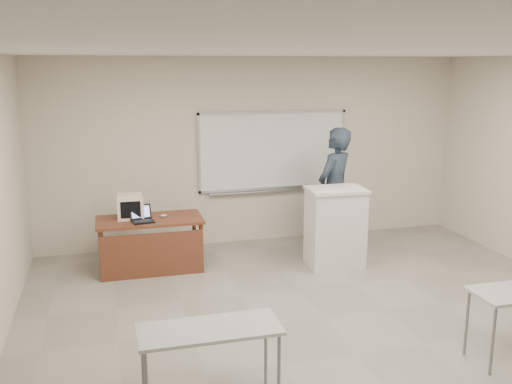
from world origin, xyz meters
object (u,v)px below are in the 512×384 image
object	(u,v)px
instructor_desk	(151,234)
crt_monitor	(130,206)
keyboard	(330,190)
presenter	(334,191)
whiteboard	(273,152)
laptop	(143,218)
mouse	(163,216)
podium	(335,227)

from	to	relation	value
instructor_desk	crt_monitor	size ratio (longest dim) A/B	3.63
crt_monitor	keyboard	size ratio (longest dim) A/B	1.01
presenter	whiteboard	bearing A→B (deg)	-87.36
crt_monitor	presenter	size ratio (longest dim) A/B	0.21
laptop	mouse	bearing A→B (deg)	17.69
instructor_desk	crt_monitor	xyz separation A→B (m)	(-0.25, 0.24, 0.36)
crt_monitor	mouse	world-z (taller)	crt_monitor
whiteboard	presenter	world-z (taller)	whiteboard
presenter	laptop	bearing A→B (deg)	-33.80
keyboard	presenter	size ratio (longest dim) A/B	0.21
podium	keyboard	bearing A→B (deg)	-138.67
mouse	presenter	size ratio (longest dim) A/B	0.05
crt_monitor	laptop	xyz separation A→B (m)	(0.15, -0.25, -0.11)
laptop	podium	bearing A→B (deg)	-18.75
mouse	instructor_desk	bearing A→B (deg)	-136.80
laptop	presenter	distance (m)	2.94
podium	crt_monitor	distance (m)	2.95
whiteboard	crt_monitor	size ratio (longest dim) A/B	6.09
podium	crt_monitor	world-z (taller)	podium
crt_monitor	whiteboard	bearing A→B (deg)	20.70
whiteboard	podium	distance (m)	1.79
podium	crt_monitor	bearing A→B (deg)	169.48
laptop	mouse	xyz separation A→B (m)	(0.30, 0.16, -0.03)
podium	keyboard	distance (m)	0.62
crt_monitor	mouse	size ratio (longest dim) A/B	4.11
whiteboard	mouse	size ratio (longest dim) A/B	25.06
mouse	keyboard	size ratio (longest dim) A/B	0.25
instructor_desk	mouse	distance (m)	0.33
laptop	instructor_desk	bearing A→B (deg)	-1.29
podium	laptop	size ratio (longest dim) A/B	3.89
podium	mouse	bearing A→B (deg)	169.25
laptop	presenter	bearing A→B (deg)	-6.38
instructor_desk	keyboard	distance (m)	2.59
crt_monitor	laptop	world-z (taller)	crt_monitor
mouse	laptop	bearing A→B (deg)	-144.51
instructor_desk	presenter	distance (m)	2.87
podium	laptop	distance (m)	2.74
whiteboard	presenter	distance (m)	1.24
mouse	keyboard	world-z (taller)	keyboard
podium	presenter	size ratio (longest dim) A/B	0.59
whiteboard	keyboard	xyz separation A→B (m)	(0.35, -1.59, -0.32)
whiteboard	laptop	size ratio (longest dim) A/B	8.37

